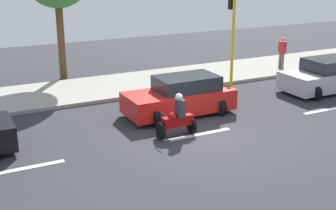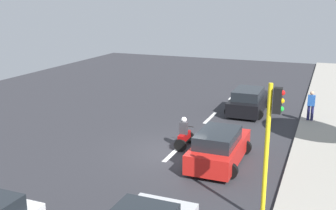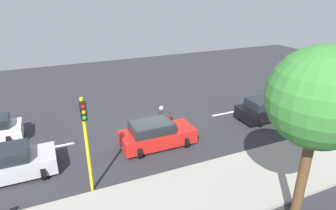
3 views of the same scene
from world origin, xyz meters
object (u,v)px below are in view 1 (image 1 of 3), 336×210
Objects in this scene: car_silver at (325,76)px; car_red at (181,97)px; pedestrian_by_tree at (282,52)px; traffic_light_corner at (232,25)px; motorcycle at (177,119)px.

car_silver and car_red have the same top height.
car_red is 2.52× the size of pedestrian_by_tree.
car_red is at bearing 122.40° from traffic_light_corner.
car_red is 9.25m from pedestrian_by_tree.
car_silver is 2.54× the size of motorcycle.
car_silver is at bearing -129.61° from traffic_light_corner.
traffic_light_corner is at bearing -49.15° from motorcycle.
pedestrian_by_tree reaches higher than car_red.
motorcycle reaches higher than car_red.
pedestrian_by_tree is 0.38× the size of traffic_light_corner.
traffic_light_corner reaches higher than motorcycle.
traffic_light_corner reaches higher than pedestrian_by_tree.
motorcycle is 0.91× the size of pedestrian_by_tree.
traffic_light_corner reaches higher than car_silver.
motorcycle is at bearing 121.75° from pedestrian_by_tree.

